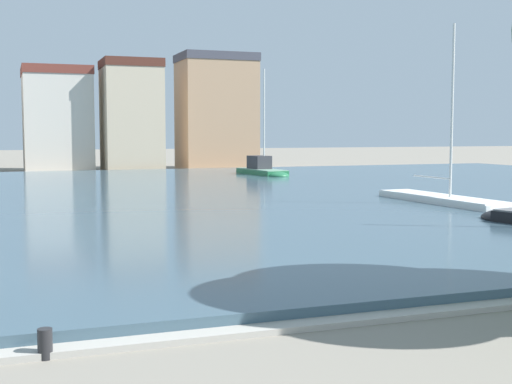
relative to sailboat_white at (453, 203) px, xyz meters
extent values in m
cube|color=#3D5666|center=(-16.17, 10.18, -0.20)|extent=(90.07, 50.45, 0.32)
cube|color=#ADA89E|center=(-16.17, -15.30, -0.30)|extent=(90.07, 0.50, 0.12)
cube|color=white|center=(-0.04, 0.82, -0.07)|extent=(2.16, 8.20, 0.59)
ellipsoid|color=white|center=(0.15, -3.03, -0.07)|extent=(1.72, 2.92, 0.56)
cube|color=silver|center=(-0.04, 0.82, 0.26)|extent=(2.12, 8.03, 0.06)
cylinder|color=silver|center=(-0.01, 0.21, 4.25)|extent=(0.12, 0.12, 8.05)
cylinder|color=silver|center=(-0.08, 1.63, 1.13)|extent=(0.22, 2.84, 0.08)
cube|color=#236B42|center=(-0.37, 24.53, -0.01)|extent=(2.52, 5.81, 0.70)
ellipsoid|color=#236B42|center=(-0.06, 21.87, -0.01)|extent=(1.90, 2.15, 0.66)
cube|color=gray|center=(-0.37, 24.53, 0.37)|extent=(2.47, 5.69, 0.06)
cube|color=#333338|center=(-0.42, 24.95, 0.92)|extent=(1.53, 2.11, 1.04)
cylinder|color=silver|center=(-0.32, 24.11, 4.30)|extent=(0.12, 0.12, 7.93)
cylinder|color=silver|center=(-0.44, 25.09, 1.24)|extent=(0.31, 1.96, 0.08)
cylinder|color=#232326|center=(-19.00, -15.45, -0.11)|extent=(0.24, 0.24, 0.50)
cube|color=beige|center=(-14.88, 41.15, 4.12)|extent=(6.13, 7.18, 8.96)
cube|color=brown|center=(-14.88, 41.15, 9.00)|extent=(6.25, 7.32, 0.80)
cube|color=#C6B293|center=(-8.25, 38.71, 4.48)|extent=(5.33, 5.40, 9.68)
cube|color=#51281E|center=(-8.25, 38.71, 9.72)|extent=(5.43, 5.51, 0.80)
cube|color=tan|center=(0.62, 40.37, 5.00)|extent=(7.35, 5.79, 10.72)
cube|color=#42424C|center=(0.62, 40.37, 10.76)|extent=(7.50, 5.91, 0.80)
camera|label=1|loc=(-19.50, -26.80, 3.29)|focal=48.26mm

